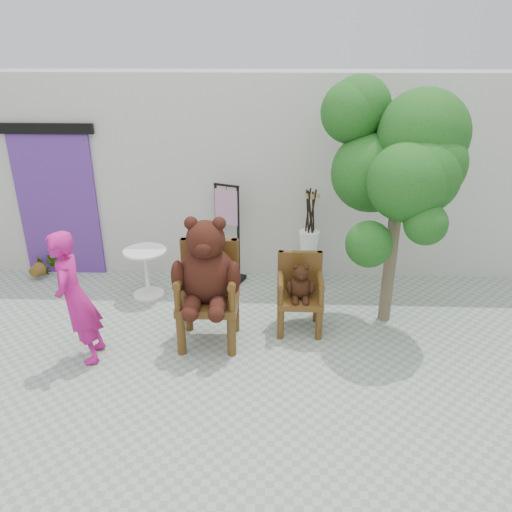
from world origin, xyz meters
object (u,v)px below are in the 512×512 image
(person, at_px, (75,299))
(display_stand, at_px, (228,245))
(chair_small, at_px, (300,288))
(tree, at_px, (399,158))
(chair_big, at_px, (207,275))
(stool_bucket, at_px, (309,243))
(cafe_table, at_px, (146,267))

(person, xyz_separation_m, display_stand, (1.49, 2.11, -0.19))
(chair_small, bearing_deg, tree, 14.62)
(chair_big, distance_m, display_stand, 1.73)
(person, bearing_deg, display_stand, 137.65)
(display_stand, distance_m, stool_bucket, 1.21)
(stool_bucket, bearing_deg, cafe_table, -167.08)
(chair_small, height_order, tree, tree)
(tree, bearing_deg, display_stand, 153.69)
(stool_bucket, bearing_deg, tree, -48.92)
(cafe_table, bearing_deg, chair_big, -48.49)
(chair_small, distance_m, cafe_table, 2.29)
(chair_small, bearing_deg, chair_big, -162.06)
(chair_small, height_order, person, person)
(display_stand, height_order, tree, tree)
(chair_big, height_order, display_stand, chair_big)
(stool_bucket, bearing_deg, chair_small, -97.98)
(chair_big, bearing_deg, person, -163.84)
(chair_big, distance_m, stool_bucket, 2.15)
(display_stand, bearing_deg, cafe_table, -132.01)
(chair_small, bearing_deg, stool_bucket, 82.02)
(chair_small, xyz_separation_m, person, (-2.51, -0.77, 0.21))
(cafe_table, height_order, tree, tree)
(chair_big, bearing_deg, tree, 16.29)
(cafe_table, height_order, stool_bucket, stool_bucket)
(person, bearing_deg, tree, 99.20)
(chair_small, distance_m, tree, 1.94)
(chair_big, distance_m, chair_small, 1.20)
(chair_small, distance_m, stool_bucket, 1.36)
(cafe_table, bearing_deg, stool_bucket, 12.92)
(cafe_table, xyz_separation_m, display_stand, (1.11, 0.53, 0.14))
(cafe_table, relative_size, stool_bucket, 0.48)
(chair_small, relative_size, display_stand, 0.65)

